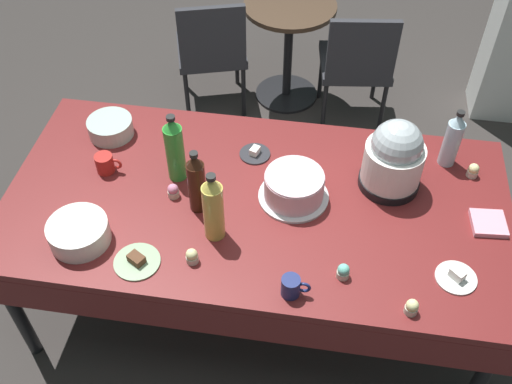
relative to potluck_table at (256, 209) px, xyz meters
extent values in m
plane|color=#383330|center=(0.00, 0.00, -0.69)|extent=(9.00, 9.00, 0.00)
cube|color=maroon|center=(0.00, 0.00, 0.04)|extent=(2.20, 1.10, 0.04)
cylinder|color=black|center=(-1.02, -0.47, -0.33)|extent=(0.06, 0.06, 0.71)
cylinder|color=black|center=(1.02, -0.47, -0.33)|extent=(0.06, 0.06, 0.71)
cylinder|color=black|center=(-1.02, 0.47, -0.33)|extent=(0.06, 0.06, 0.71)
cylinder|color=black|center=(1.02, 0.47, -0.33)|extent=(0.06, 0.06, 0.71)
cube|color=maroon|center=(0.00, -0.55, -0.07)|extent=(2.20, 0.01, 0.18)
cube|color=maroon|center=(0.00, 0.55, -0.07)|extent=(2.20, 0.01, 0.18)
cylinder|color=silver|center=(0.16, 0.04, 0.07)|extent=(0.31, 0.31, 0.01)
cylinder|color=beige|center=(0.16, 0.04, 0.13)|extent=(0.26, 0.26, 0.11)
cylinder|color=silver|center=(0.16, 0.04, 0.19)|extent=(0.25, 0.25, 0.01)
cylinder|color=black|center=(0.57, 0.19, 0.08)|extent=(0.27, 0.27, 0.04)
cylinder|color=white|center=(0.57, 0.19, 0.19)|extent=(0.26, 0.26, 0.18)
sphere|color=#B2BCC1|center=(0.57, 0.19, 0.30)|extent=(0.22, 0.22, 0.22)
cylinder|color=#B2C6BC|center=(-0.76, 0.32, 0.10)|extent=(0.22, 0.22, 0.08)
cylinder|color=silver|center=(-0.67, -0.33, 0.11)|extent=(0.25, 0.25, 0.10)
cylinder|color=#8CA87F|center=(-0.41, -0.41, 0.07)|extent=(0.19, 0.19, 0.01)
cube|color=brown|center=(-0.41, -0.41, 0.09)|extent=(0.08, 0.07, 0.03)
cylinder|color=white|center=(0.83, -0.29, 0.07)|extent=(0.16, 0.16, 0.01)
cube|color=white|center=(0.83, -0.29, 0.09)|extent=(0.07, 0.07, 0.04)
cylinder|color=#2D2D33|center=(-0.05, 0.28, 0.07)|extent=(0.14, 0.14, 0.01)
cube|color=white|center=(-0.05, 0.28, 0.09)|extent=(0.05, 0.06, 0.03)
cylinder|color=beige|center=(-0.36, -0.03, 0.08)|extent=(0.05, 0.05, 0.03)
sphere|color=pink|center=(-0.36, -0.03, 0.11)|extent=(0.05, 0.05, 0.05)
cylinder|color=beige|center=(-0.20, -0.37, 0.08)|extent=(0.05, 0.05, 0.03)
sphere|color=beige|center=(-0.20, -0.37, 0.11)|extent=(0.05, 0.05, 0.05)
cylinder|color=beige|center=(0.65, -0.47, 0.08)|extent=(0.05, 0.05, 0.03)
sphere|color=beige|center=(0.65, -0.47, 0.11)|extent=(0.05, 0.05, 0.05)
cylinder|color=beige|center=(0.39, -0.35, 0.08)|extent=(0.05, 0.05, 0.03)
sphere|color=#6BC6B2|center=(0.39, -0.35, 0.11)|extent=(0.05, 0.05, 0.05)
cylinder|color=beige|center=(0.94, 0.30, 0.08)|extent=(0.05, 0.05, 0.03)
sphere|color=beige|center=(0.94, 0.30, 0.11)|extent=(0.05, 0.05, 0.05)
cylinder|color=silver|center=(0.83, 0.37, 0.18)|extent=(0.08, 0.08, 0.23)
cone|color=silver|center=(0.83, 0.37, 0.32)|extent=(0.07, 0.07, 0.05)
cylinder|color=black|center=(0.83, 0.37, 0.35)|extent=(0.03, 0.03, 0.02)
cylinder|color=#33190F|center=(-0.24, -0.08, 0.19)|extent=(0.08, 0.08, 0.25)
cone|color=#33190F|center=(-0.24, -0.08, 0.34)|extent=(0.07, 0.07, 0.05)
cylinder|color=black|center=(-0.24, -0.08, 0.37)|extent=(0.03, 0.03, 0.02)
cylinder|color=gold|center=(-0.14, -0.21, 0.20)|extent=(0.08, 0.08, 0.27)
cone|color=gold|center=(-0.14, -0.21, 0.36)|extent=(0.08, 0.08, 0.05)
cylinder|color=black|center=(-0.14, -0.21, 0.39)|extent=(0.04, 0.04, 0.02)
cylinder|color=green|center=(-0.37, 0.09, 0.20)|extent=(0.08, 0.08, 0.28)
cone|color=green|center=(-0.37, 0.09, 0.36)|extent=(0.08, 0.08, 0.05)
cylinder|color=black|center=(-0.37, 0.09, 0.40)|extent=(0.04, 0.04, 0.02)
cylinder|color=#B2231E|center=(-0.70, 0.07, 0.11)|extent=(0.08, 0.08, 0.09)
torus|color=#B2231E|center=(-0.65, 0.07, 0.11)|extent=(0.06, 0.01, 0.06)
cylinder|color=navy|center=(0.20, -0.45, 0.11)|extent=(0.07, 0.07, 0.09)
torus|color=navy|center=(0.25, -0.45, 0.11)|extent=(0.06, 0.01, 0.06)
cube|color=pink|center=(0.98, 0.01, 0.07)|extent=(0.15, 0.15, 0.02)
cube|color=#333338|center=(-0.55, 1.58, -0.26)|extent=(0.55, 0.55, 0.05)
cube|color=#333338|center=(-0.49, 1.39, -0.04)|extent=(0.41, 0.16, 0.40)
cylinder|color=black|center=(-0.42, 1.82, -0.49)|extent=(0.04, 0.04, 0.40)
cylinder|color=black|center=(-0.79, 1.71, -0.49)|extent=(0.04, 0.04, 0.40)
cylinder|color=black|center=(-0.31, 1.46, -0.49)|extent=(0.04, 0.04, 0.40)
cylinder|color=black|center=(-0.68, 1.35, -0.49)|extent=(0.04, 0.04, 0.40)
cube|color=#333338|center=(0.40, 1.58, -0.26)|extent=(0.49, 0.49, 0.05)
cube|color=#333338|center=(0.43, 1.38, -0.04)|extent=(0.42, 0.10, 0.40)
cylinder|color=black|center=(0.56, 1.80, -0.49)|extent=(0.03, 0.03, 0.40)
cylinder|color=black|center=(0.19, 1.75, -0.49)|extent=(0.03, 0.03, 0.40)
cylinder|color=black|center=(0.61, 1.42, -0.49)|extent=(0.03, 0.03, 0.40)
cylinder|color=black|center=(0.24, 1.37, -0.49)|extent=(0.03, 0.03, 0.40)
cylinder|color=#473323|center=(-0.05, 1.73, 0.02)|extent=(0.60, 0.60, 0.03)
cylinder|color=black|center=(-0.05, 1.73, -0.33)|extent=(0.06, 0.06, 0.67)
cylinder|color=black|center=(-0.05, 1.73, -0.68)|extent=(0.44, 0.44, 0.02)
cube|color=silver|center=(1.40, 1.82, -0.24)|extent=(0.32, 0.32, 0.90)
camera|label=1|loc=(0.27, -1.73, 1.98)|focal=41.83mm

